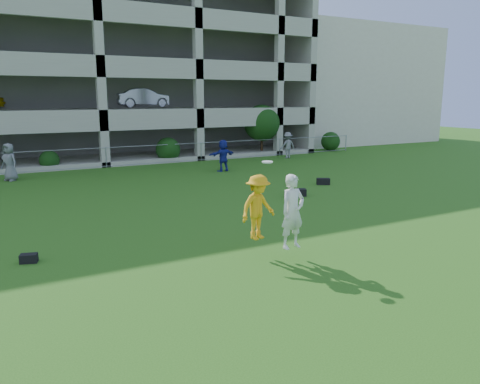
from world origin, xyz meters
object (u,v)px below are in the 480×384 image
crate_d (302,192)px  parking_garage (73,68)px  bystander_c (9,162)px  bystander_f (288,145)px  bystander_d (223,156)px  frisbee_contest (270,209)px  stucco_building (325,86)px

crate_d → parking_garage: parking_garage is taller
bystander_c → bystander_f: bearing=52.7°
bystander_c → bystander_d: bystander_c is taller
bystander_c → bystander_f: bystander_c is taller
bystander_f → crate_d: bystander_f is taller
bystander_c → crate_d: bystander_c is taller
bystander_d → parking_garage: bearing=-77.3°
parking_garage → bystander_c: bearing=-115.2°
bystander_d → frisbee_contest: frisbee_contest is taller
bystander_c → frisbee_contest: size_ratio=0.84×
bystander_c → bystander_d: 10.70m
bystander_c → crate_d: size_ratio=5.23×
bystander_d → bystander_f: (6.27, 2.95, -0.01)m
stucco_building → frisbee_contest: 35.37m
bystander_f → bystander_c: bearing=3.7°
bystander_c → frisbee_contest: frisbee_contest is taller
bystander_d → bystander_f: bearing=-164.2°
frisbee_contest → parking_garage: (-0.03, 26.33, 4.74)m
stucco_building → crate_d: bearing=-130.4°
bystander_c → bystander_f: size_ratio=1.06×
bystander_c → bystander_f: 16.73m
bystander_c → bystander_d: size_ratio=1.05×
bystander_d → crate_d: size_ratio=4.96×
crate_d → bystander_d: bearing=89.1°
stucco_building → bystander_c: size_ratio=8.75×
frisbee_contest → bystander_d: bearing=68.1°
parking_garage → frisbee_contest: bearing=-89.9°
stucco_building → crate_d: stucco_building is taller
bystander_f → parking_garage: bearing=-39.8°
stucco_building → bystander_f: size_ratio=9.27×
bystander_c → parking_garage: size_ratio=0.06×
bystander_c → parking_garage: (5.11, 10.84, 5.10)m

